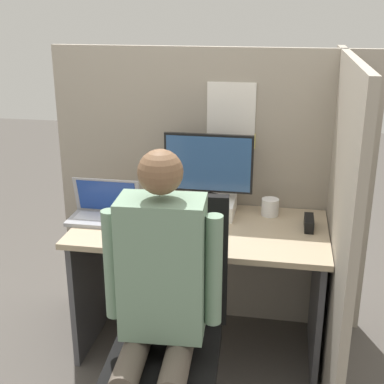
{
  "coord_description": "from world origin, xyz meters",
  "views": [
    {
      "loc": [
        0.41,
        -2.21,
        1.87
      ],
      "look_at": [
        -0.01,
        0.17,
        1.0
      ],
      "focal_mm": 50.0,
      "sensor_mm": 36.0,
      "label": 1
    }
  ],
  "objects_px": {
    "monitor": "(208,166)",
    "carrot_toy": "(209,238)",
    "paper_box": "(208,206)",
    "stapler": "(309,223)",
    "office_chair": "(171,321)",
    "person": "(158,296)",
    "coffee_mug": "(270,207)",
    "laptop": "(105,212)"
  },
  "relations": [
    {
      "from": "carrot_toy",
      "to": "office_chair",
      "type": "relative_size",
      "value": 0.13
    },
    {
      "from": "carrot_toy",
      "to": "paper_box",
      "type": "bearing_deg",
      "value": 99.19
    },
    {
      "from": "monitor",
      "to": "stapler",
      "type": "distance_m",
      "value": 0.61
    },
    {
      "from": "paper_box",
      "to": "stapler",
      "type": "distance_m",
      "value": 0.56
    },
    {
      "from": "laptop",
      "to": "monitor",
      "type": "bearing_deg",
      "value": 20.1
    },
    {
      "from": "paper_box",
      "to": "monitor",
      "type": "height_order",
      "value": "monitor"
    },
    {
      "from": "paper_box",
      "to": "person",
      "type": "distance_m",
      "value": 0.95
    },
    {
      "from": "stapler",
      "to": "coffee_mug",
      "type": "height_order",
      "value": "coffee_mug"
    },
    {
      "from": "monitor",
      "to": "laptop",
      "type": "distance_m",
      "value": 0.61
    },
    {
      "from": "stapler",
      "to": "office_chair",
      "type": "relative_size",
      "value": 0.15
    },
    {
      "from": "person",
      "to": "coffee_mug",
      "type": "bearing_deg",
      "value": 67.97
    },
    {
      "from": "carrot_toy",
      "to": "coffee_mug",
      "type": "relative_size",
      "value": 1.45
    },
    {
      "from": "person",
      "to": "carrot_toy",
      "type": "bearing_deg",
      "value": 78.28
    },
    {
      "from": "carrot_toy",
      "to": "laptop",
      "type": "bearing_deg",
      "value": 162.52
    },
    {
      "from": "stapler",
      "to": "carrot_toy",
      "type": "distance_m",
      "value": 0.55
    },
    {
      "from": "paper_box",
      "to": "coffee_mug",
      "type": "bearing_deg",
      "value": 5.92
    },
    {
      "from": "monitor",
      "to": "coffee_mug",
      "type": "xyz_separation_m",
      "value": [
        0.34,
        0.03,
        -0.23
      ]
    },
    {
      "from": "person",
      "to": "laptop",
      "type": "bearing_deg",
      "value": 122.45
    },
    {
      "from": "monitor",
      "to": "person",
      "type": "bearing_deg",
      "value": -93.36
    },
    {
      "from": "carrot_toy",
      "to": "office_chair",
      "type": "xyz_separation_m",
      "value": [
        -0.11,
        -0.39,
        -0.23
      ]
    },
    {
      "from": "coffee_mug",
      "to": "stapler",
      "type": "bearing_deg",
      "value": -35.92
    },
    {
      "from": "monitor",
      "to": "carrot_toy",
      "type": "distance_m",
      "value": 0.46
    },
    {
      "from": "coffee_mug",
      "to": "carrot_toy",
      "type": "bearing_deg",
      "value": -123.93
    },
    {
      "from": "paper_box",
      "to": "carrot_toy",
      "type": "xyz_separation_m",
      "value": [
        0.06,
        -0.38,
        -0.02
      ]
    },
    {
      "from": "laptop",
      "to": "carrot_toy",
      "type": "relative_size",
      "value": 2.68
    },
    {
      "from": "paper_box",
      "to": "office_chair",
      "type": "height_order",
      "value": "office_chair"
    },
    {
      "from": "stapler",
      "to": "office_chair",
      "type": "distance_m",
      "value": 0.92
    },
    {
      "from": "carrot_toy",
      "to": "person",
      "type": "height_order",
      "value": "person"
    },
    {
      "from": "paper_box",
      "to": "person",
      "type": "height_order",
      "value": "person"
    },
    {
      "from": "laptop",
      "to": "stapler",
      "type": "height_order",
      "value": "laptop"
    },
    {
      "from": "paper_box",
      "to": "office_chair",
      "type": "xyz_separation_m",
      "value": [
        -0.05,
        -0.77,
        -0.25
      ]
    },
    {
      "from": "stapler",
      "to": "coffee_mug",
      "type": "relative_size",
      "value": 1.66
    },
    {
      "from": "office_chair",
      "to": "person",
      "type": "bearing_deg",
      "value": -93.21
    },
    {
      "from": "coffee_mug",
      "to": "laptop",
      "type": "bearing_deg",
      "value": -165.4
    },
    {
      "from": "carrot_toy",
      "to": "person",
      "type": "distance_m",
      "value": 0.58
    },
    {
      "from": "laptop",
      "to": "office_chair",
      "type": "bearing_deg",
      "value": -49.91
    },
    {
      "from": "monitor",
      "to": "carrot_toy",
      "type": "relative_size",
      "value": 3.51
    },
    {
      "from": "laptop",
      "to": "person",
      "type": "relative_size",
      "value": 0.27
    },
    {
      "from": "paper_box",
      "to": "stapler",
      "type": "bearing_deg",
      "value": -11.82
    },
    {
      "from": "monitor",
      "to": "laptop",
      "type": "height_order",
      "value": "monitor"
    },
    {
      "from": "stapler",
      "to": "person",
      "type": "xyz_separation_m",
      "value": [
        -0.6,
        -0.83,
        -0.01
      ]
    },
    {
      "from": "office_chair",
      "to": "person",
      "type": "height_order",
      "value": "person"
    }
  ]
}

